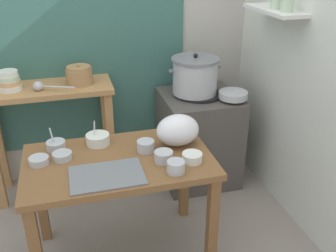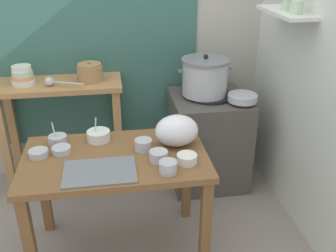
% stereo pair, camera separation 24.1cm
% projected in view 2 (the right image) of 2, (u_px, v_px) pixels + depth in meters
% --- Properties ---
extents(ground_plane, '(9.00, 9.00, 0.00)m').
position_uv_depth(ground_plane, '(110.00, 244.00, 2.62)').
color(ground_plane, gray).
extents(wall_back, '(4.40, 0.12, 2.60)m').
position_uv_depth(wall_back, '(107.00, 21.00, 3.05)').
color(wall_back, '#B2ADA3').
rests_on(wall_back, ground).
extents(wall_right, '(0.30, 3.20, 2.60)m').
position_uv_depth(wall_right, '(318.00, 41.00, 2.43)').
color(wall_right, silver).
rests_on(wall_right, ground).
extents(prep_table, '(1.10, 0.66, 0.72)m').
position_uv_depth(prep_table, '(116.00, 172.00, 2.33)').
color(prep_table, brown).
rests_on(prep_table, ground).
extents(back_shelf_table, '(0.96, 0.40, 0.90)m').
position_uv_depth(back_shelf_table, '(61.00, 109.00, 3.02)').
color(back_shelf_table, '#B27F4C').
rests_on(back_shelf_table, ground).
extents(stove_block, '(0.60, 0.61, 0.78)m').
position_uv_depth(stove_block, '(208.00, 139.00, 3.20)').
color(stove_block, '#4C4742').
rests_on(stove_block, ground).
extents(steamer_pot, '(0.42, 0.37, 0.32)m').
position_uv_depth(steamer_pot, '(205.00, 77.00, 2.98)').
color(steamer_pot, '#B7BABF').
rests_on(steamer_pot, stove_block).
extents(clay_pot, '(0.19, 0.19, 0.16)m').
position_uv_depth(clay_pot, '(90.00, 72.00, 2.93)').
color(clay_pot, '#A37A4C').
rests_on(clay_pot, back_shelf_table).
extents(bowl_stack_enamel, '(0.17, 0.17, 0.14)m').
position_uv_depth(bowl_stack_enamel, '(23.00, 76.00, 2.86)').
color(bowl_stack_enamel, silver).
rests_on(bowl_stack_enamel, back_shelf_table).
extents(ladle, '(0.29, 0.14, 0.07)m').
position_uv_depth(ladle, '(51.00, 82.00, 2.84)').
color(ladle, '#B7BABF').
rests_on(ladle, back_shelf_table).
extents(serving_tray, '(0.40, 0.28, 0.01)m').
position_uv_depth(serving_tray, '(100.00, 172.00, 2.11)').
color(serving_tray, slate).
rests_on(serving_tray, prep_table).
extents(plastic_bag, '(0.27, 0.20, 0.20)m').
position_uv_depth(plastic_bag, '(177.00, 131.00, 2.36)').
color(plastic_bag, white).
rests_on(plastic_bag, prep_table).
extents(wide_pan, '(0.22, 0.22, 0.05)m').
position_uv_depth(wide_pan, '(242.00, 98.00, 2.90)').
color(wide_pan, '#B7BABF').
rests_on(wide_pan, stove_block).
extents(prep_bowl_0, '(0.15, 0.15, 0.15)m').
position_uv_depth(prep_bowl_0, '(99.00, 135.00, 2.44)').
color(prep_bowl_0, silver).
rests_on(prep_bowl_0, prep_table).
extents(prep_bowl_1, '(0.11, 0.11, 0.06)m').
position_uv_depth(prep_bowl_1, '(159.00, 156.00, 2.21)').
color(prep_bowl_1, '#B7BABF').
rests_on(prep_bowl_1, prep_table).
extents(prep_bowl_2, '(0.12, 0.12, 0.05)m').
position_uv_depth(prep_bowl_2, '(187.00, 158.00, 2.20)').
color(prep_bowl_2, silver).
rests_on(prep_bowl_2, prep_table).
extents(prep_bowl_3, '(0.11, 0.11, 0.04)m').
position_uv_depth(prep_bowl_3, '(61.00, 150.00, 2.30)').
color(prep_bowl_3, '#B7BABF').
rests_on(prep_bowl_3, prep_table).
extents(prep_bowl_4, '(0.10, 0.10, 0.07)m').
position_uv_depth(prep_bowl_4, '(168.00, 167.00, 2.10)').
color(prep_bowl_4, '#B7BABF').
rests_on(prep_bowl_4, prep_table).
extents(prep_bowl_5, '(0.11, 0.11, 0.04)m').
position_uv_depth(prep_bowl_5, '(38.00, 153.00, 2.26)').
color(prep_bowl_5, '#B7BABF').
rests_on(prep_bowl_5, prep_table).
extents(prep_bowl_6, '(0.11, 0.11, 0.07)m').
position_uv_depth(prep_bowl_6, '(143.00, 144.00, 2.33)').
color(prep_bowl_6, '#B7BABF').
rests_on(prep_bowl_6, prep_table).
extents(prep_bowl_7, '(0.11, 0.11, 0.14)m').
position_uv_depth(prep_bowl_7, '(58.00, 139.00, 2.40)').
color(prep_bowl_7, '#B7BABF').
rests_on(prep_bowl_7, prep_table).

